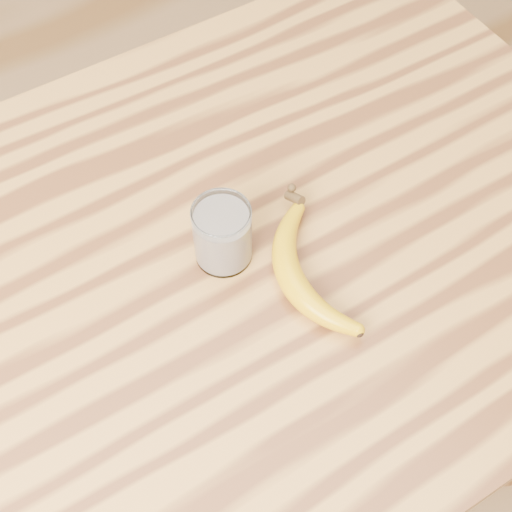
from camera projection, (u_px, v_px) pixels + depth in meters
table at (210, 313)px, 1.00m from camera, size 1.20×0.80×0.90m
smoothie_glass at (223, 235)px, 0.86m from camera, size 0.07×0.07×0.09m
banana at (290, 277)px, 0.86m from camera, size 0.15×0.29×0.03m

